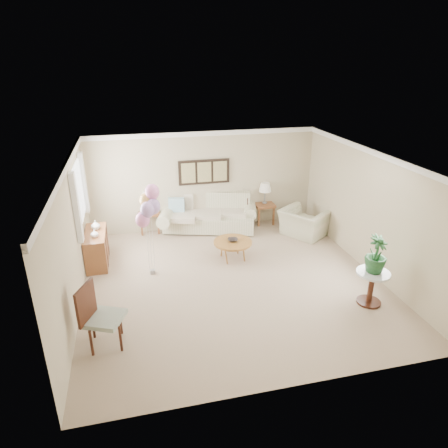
% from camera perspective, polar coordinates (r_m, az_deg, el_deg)
% --- Properties ---
extents(ground_plane, '(6.00, 6.00, 0.00)m').
position_cam_1_polar(ground_plane, '(8.43, 1.19, -8.13)').
color(ground_plane, tan).
extents(room_shell, '(6.04, 6.04, 2.60)m').
position_cam_1_polar(room_shell, '(7.78, 0.33, 2.45)').
color(room_shell, '#C2AF8D').
rests_on(room_shell, ground).
extents(wall_art_triptych, '(1.35, 0.06, 0.65)m').
position_cam_1_polar(wall_art_triptych, '(10.50, -2.84, 7.44)').
color(wall_art_triptych, black).
rests_on(wall_art_triptych, ground).
extents(sofa, '(2.88, 1.62, 0.97)m').
position_cam_1_polar(sofa, '(10.75, -2.18, 1.26)').
color(sofa, beige).
rests_on(sofa, ground).
extents(end_table_left, '(0.54, 0.49, 0.59)m').
position_cam_1_polar(end_table_left, '(10.67, -10.68, 1.34)').
color(end_table_left, brown).
rests_on(end_table_left, ground).
extents(end_table_right, '(0.53, 0.48, 0.58)m').
position_cam_1_polar(end_table_right, '(11.11, 5.78, 2.47)').
color(end_table_right, brown).
rests_on(end_table_right, ground).
extents(lamp_left, '(0.32, 0.32, 0.56)m').
position_cam_1_polar(lamp_left, '(10.50, -10.88, 3.99)').
color(lamp_left, gray).
rests_on(lamp_left, end_table_left).
extents(lamp_right, '(0.34, 0.34, 0.59)m').
position_cam_1_polar(lamp_right, '(10.94, 5.89, 5.15)').
color(lamp_right, gray).
rests_on(lamp_right, end_table_right).
extents(coffee_table, '(0.88, 0.88, 0.45)m').
position_cam_1_polar(coffee_table, '(9.11, 1.27, -2.69)').
color(coffee_table, olive).
rests_on(coffee_table, ground).
extents(decor_bowl, '(0.27, 0.27, 0.06)m').
position_cam_1_polar(decor_bowl, '(9.09, 1.26, -2.30)').
color(decor_bowl, black).
rests_on(decor_bowl, coffee_table).
extents(armchair, '(1.38, 1.42, 0.70)m').
position_cam_1_polar(armchair, '(10.54, 11.27, 0.17)').
color(armchair, beige).
rests_on(armchair, ground).
extents(side_table, '(0.62, 0.62, 0.67)m').
position_cam_1_polar(side_table, '(7.97, 20.41, -7.48)').
color(side_table, silver).
rests_on(side_table, ground).
extents(potted_plant, '(0.53, 0.53, 0.71)m').
position_cam_1_polar(potted_plant, '(7.76, 20.95, -4.06)').
color(potted_plant, '#1C4723').
rests_on(potted_plant, side_table).
extents(accent_chair, '(0.74, 0.73, 1.13)m').
position_cam_1_polar(accent_chair, '(6.73, -17.50, -12.23)').
color(accent_chair, '#93A08E').
rests_on(accent_chair, ground).
extents(credenza, '(0.46, 1.20, 0.74)m').
position_cam_1_polar(credenza, '(9.41, -17.72, -3.24)').
color(credenza, brown).
rests_on(credenza, ground).
extents(vase_white, '(0.18, 0.18, 0.17)m').
position_cam_1_polar(vase_white, '(9.00, -18.02, -1.30)').
color(vase_white, silver).
rests_on(vase_white, credenza).
extents(vase_sage, '(0.21, 0.21, 0.21)m').
position_cam_1_polar(vase_sage, '(9.39, -17.89, -0.14)').
color(vase_sage, silver).
rests_on(vase_sage, credenza).
extents(balloon_cluster, '(0.52, 0.51, 1.99)m').
position_cam_1_polar(balloon_cluster, '(8.15, -10.74, 2.52)').
color(balloon_cluster, gray).
rests_on(balloon_cluster, ground).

